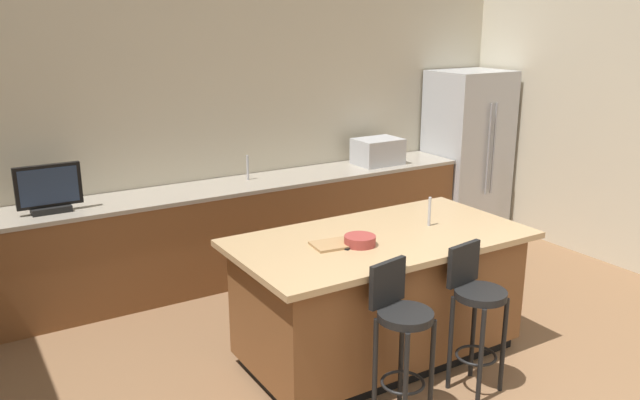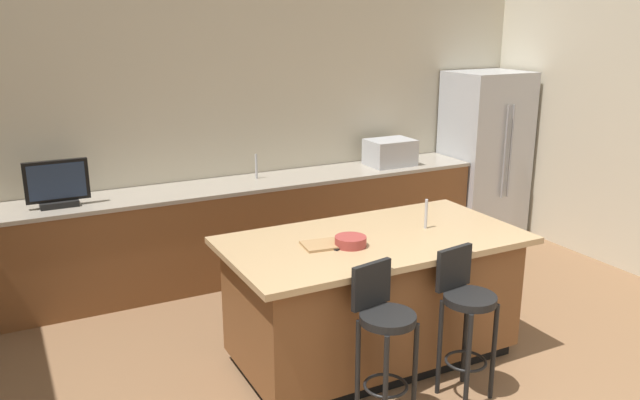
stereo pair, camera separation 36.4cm
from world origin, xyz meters
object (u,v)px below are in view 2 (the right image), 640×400
Objects in this scene: refrigerator at (484,154)px; fruit_bowl at (351,241)px; bar_stool_right at (465,310)px; cell_phone at (331,247)px; microwave at (390,152)px; tv_monitor at (57,186)px; kitchen_island at (373,297)px; bar_stool_left at (383,331)px; cutting_board at (327,244)px.

fruit_bowl is at bearing -145.60° from refrigerator.
bar_stool_right is 0.97m from cell_phone.
tv_monitor is (-3.28, -0.05, 0.04)m from microwave.
tv_monitor reaches higher than kitchen_island.
bar_stool_left is 1.01× the size of bar_stool_right.
cutting_board is (-0.14, 0.08, -0.03)m from fruit_bowl.
fruit_bowl reaches higher than bar_stool_right.
fruit_bowl is 1.43× the size of cell_phone.
kitchen_island is at bearing -144.40° from refrigerator.
bar_stool_left is (-1.76, -2.63, -0.44)m from microwave.
bar_stool_left is at bearing -117.24° from kitchen_island.
tv_monitor is 3.03m from bar_stool_left.
cell_phone is (-0.65, 0.63, 0.34)m from bar_stool_right.
bar_stool_right is 6.69× the size of cell_phone.
refrigerator reaches higher than fruit_bowl.
tv_monitor is at bearing 134.79° from kitchen_island.
kitchen_island is at bearing 51.95° from bar_stool_left.
cell_phone is at bearing -131.77° from microwave.
bar_stool_left is at bearing -123.73° from microwave.
microwave reaches higher than fruit_bowl.
microwave is 2.67m from cell_phone.
refrigerator is at bearing -1.85° from microwave.
refrigerator reaches higher than bar_stool_left.
refrigerator reaches higher than kitchen_island.
tv_monitor is 2.33× the size of fruit_bowl.
bar_stool_right is (0.28, -0.68, 0.13)m from kitchen_island.
microwave is 0.96× the size of tv_monitor.
kitchen_island is at bearing 103.90° from bar_stool_right.
refrigerator is 4.54m from tv_monitor.
bar_stool_left is 0.63m from bar_stool_right.
microwave is at bearing 58.25° from bar_stool_right.
microwave is 2.63m from cutting_board.
tv_monitor is 2.46m from cell_phone.
microwave is 3.28m from tv_monitor.
refrigerator is 3.52m from bar_stool_right.
bar_stool_left is at bearing -139.31° from refrigerator.
cutting_board reaches higher than kitchen_island.
bar_stool_left is 0.72m from cell_phone.
cutting_board is at bearing -51.53° from tv_monitor.
microwave is 2.88m from bar_stool_right.
kitchen_island is 2.46m from microwave.
refrigerator reaches higher than microwave.
bar_stool_left is 3.16× the size of cutting_board.
microwave is 0.47× the size of bar_stool_left.
bar_stool_right is at bearing -45.99° from cutting_board.
refrigerator is at bearing 32.03° from cutting_board.
cell_phone is at bearing -147.28° from refrigerator.
microwave is at bearing 0.91° from tv_monitor.
kitchen_island is 2.74m from tv_monitor.
cell_phone is (-0.02, 0.64, 0.33)m from bar_stool_left.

